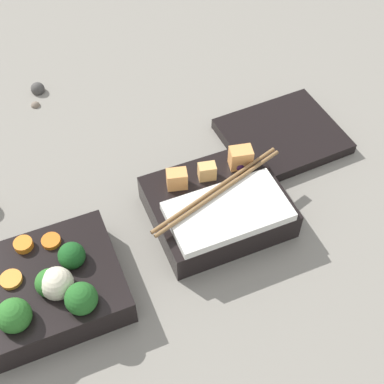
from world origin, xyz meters
TOP-DOWN VIEW (x-y plane):
  - ground_plane at (0.00, 0.00)m, footprint 3.00×3.00m
  - bento_tray_vegetable at (-0.13, -0.02)m, footprint 0.17×0.14m
  - bento_tray_rice at (0.11, 0.02)m, footprint 0.20×0.14m
  - bento_lid at (0.26, 0.11)m, footprint 0.17×0.15m
  - pebble_0 at (-0.07, 0.34)m, footprint 0.01×0.01m
  - pebble_2 at (-0.06, 0.37)m, footprint 0.02×0.02m

SIDE VIEW (x-z plane):
  - ground_plane at x=0.00m, z-range 0.00..0.00m
  - pebble_0 at x=-0.07m, z-range 0.00..0.01m
  - pebble_2 at x=-0.06m, z-range -0.01..0.02m
  - bento_lid at x=0.26m, z-range 0.00..0.02m
  - bento_tray_rice at x=0.11m, z-range -0.01..0.06m
  - bento_tray_vegetable at x=-0.13m, z-range -0.01..0.06m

